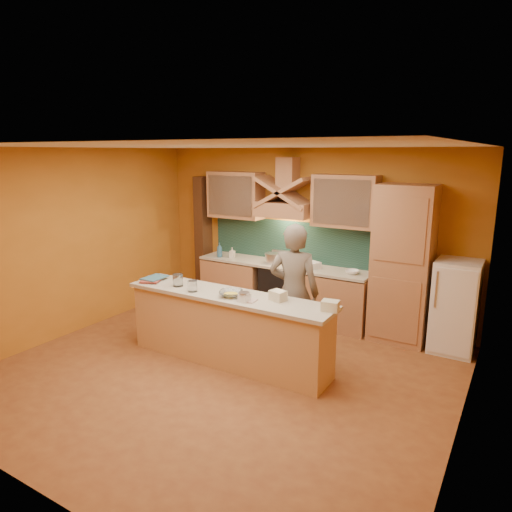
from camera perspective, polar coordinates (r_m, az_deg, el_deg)
The scene contains 36 objects.
floor at distance 6.01m, azimuth -4.28°, elevation -14.26°, with size 5.50×5.00×0.01m, color #935A2D.
ceiling at distance 5.34m, azimuth -4.79°, elevation 13.53°, with size 5.50×5.00×0.01m, color white.
wall_back at distance 7.64m, azimuth 6.40°, elevation 2.74°, with size 5.50×0.02×2.80m, color #BD7424.
wall_front at distance 3.86m, azimuth -26.81°, elevation -8.87°, with size 5.50×0.02×2.80m, color #BD7424.
wall_left at distance 7.42m, azimuth -22.13°, elevation 1.56°, with size 0.02×5.00×2.80m, color #BD7424.
wall_right at distance 4.56m, azimuth 25.07°, elevation -5.42°, with size 0.02×5.00×2.80m, color #BD7424.
base_cabinet_left at distance 8.20m, azimuth -2.64°, elevation -3.45°, with size 1.10×0.60×0.86m, color #B87D54.
base_cabinet_right at distance 7.37m, azimuth 9.85°, elevation -5.55°, with size 1.10×0.60×0.86m, color #B87D54.
counter_top at distance 7.61m, azimuth 3.31°, elevation -1.09°, with size 3.00×0.62×0.04m, color beige.
stove at distance 7.73m, azimuth 3.26°, elevation -4.33°, with size 0.60×0.58×0.90m, color black.
backsplash at distance 7.78m, azimuth 4.32°, elevation 1.85°, with size 3.00×0.03×0.70m, color #1A3933.
range_hood at distance 7.48m, azimuth 3.58°, elevation 5.84°, with size 0.92×0.50×0.24m, color #B87D54.
hood_chimney at distance 7.52m, azimuth 4.00°, elevation 10.31°, with size 0.30×0.30×0.50m, color #B87D54.
upper_cabinet_left at distance 8.03m, azimuth -2.56°, elevation 7.63°, with size 1.00×0.35×0.80m, color #B87D54.
upper_cabinet_right at distance 7.13m, azimuth 11.08°, elevation 6.73°, with size 1.00×0.35×0.80m, color #B87D54.
pantry_column at distance 6.89m, azimuth 17.84°, elevation -1.04°, with size 0.80×0.60×2.30m, color #B87D54.
fridge at distance 6.91m, azimuth 23.63°, elevation -5.81°, with size 0.58×0.60×1.30m, color white.
trim_column_left at distance 8.60m, azimuth -6.58°, elevation 2.19°, with size 0.20×0.30×2.30m, color #472816.
island_body at distance 6.10m, azimuth -3.49°, elevation -9.26°, with size 2.80×0.55×0.88m, color tan.
island_top at distance 5.93m, azimuth -3.55°, elevation -4.96°, with size 2.90×0.62×0.05m, color beige.
person at distance 6.07m, azimuth 4.76°, elevation -4.55°, with size 0.67×0.44×1.85m, color #70665B.
pot_large at distance 7.61m, azimuth 2.04°, elevation -0.38°, with size 0.24×0.24×0.18m, color silver.
pot_small at distance 7.65m, azimuth 4.47°, elevation -0.53°, with size 0.18×0.18×0.13m, color silver.
soap_bottle_a at distance 8.00m, azimuth -2.99°, elevation 0.42°, with size 0.08×0.08×0.18m, color silver.
soap_bottle_b at distance 8.05m, azimuth -4.59°, elevation 0.76°, with size 0.10×0.10×0.26m, color #316187.
bowl_back at distance 7.09m, azimuth 11.92°, elevation -1.97°, with size 0.21×0.21×0.06m, color white.
dish_rack at distance 7.35m, azimuth 6.82°, elevation -1.09°, with size 0.28×0.22×0.10m, color white.
book_lower at distance 6.70m, azimuth -13.86°, elevation -2.86°, with size 0.26×0.35×0.03m, color #A3423A.
book_upper at distance 6.75m, azimuth -13.35°, elevation -2.54°, with size 0.26×0.35×0.03m, color #3C6E85.
jar_large at distance 6.31m, azimuth -9.75°, elevation -3.00°, with size 0.14×0.14×0.17m, color silver.
jar_small at distance 6.05m, azimuth -7.95°, elevation -3.74°, with size 0.12×0.12×0.15m, color white.
kitchen_scale at distance 5.60m, azimuth -1.45°, elevation -5.23°, with size 0.12×0.12×0.10m, color white.
mixing_bowl at distance 5.81m, azimuth -3.17°, elevation -4.73°, with size 0.29×0.29×0.07m, color white.
cloth at distance 5.65m, azimuth -1.08°, elevation -5.54°, with size 0.22×0.16×0.01m, color beige.
grocery_bag_a at distance 5.65m, azimuth 2.77°, elevation -4.96°, with size 0.19×0.15×0.12m, color beige.
grocery_bag_b at distance 5.36m, azimuth 9.28°, elevation -6.15°, with size 0.20×0.15×0.12m, color beige.
Camera 1 is at (3.11, -4.35, 2.74)m, focal length 32.00 mm.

